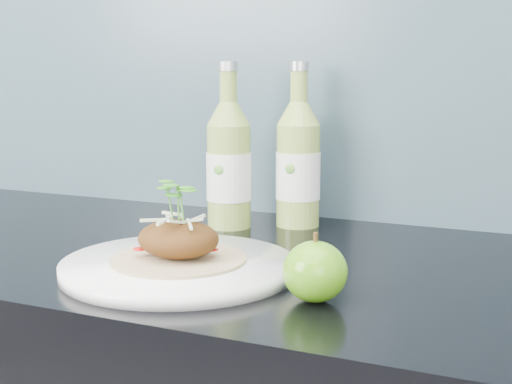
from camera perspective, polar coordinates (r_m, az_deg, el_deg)
subway_backsplash at (r=1.24m, az=4.67°, el=14.17°), size 4.00×0.02×0.70m
dinner_plate at (r=0.91m, az=-6.19°, el=-5.95°), size 0.31×0.31×0.02m
pork_taco at (r=0.90m, az=-6.24°, el=-3.64°), size 0.17×0.17×0.10m
green_apple at (r=0.79m, az=4.74°, el=-6.36°), size 0.08×0.08×0.08m
cider_bottle_left at (r=1.15m, az=-2.19°, el=2.14°), size 0.08×0.08×0.27m
cider_bottle_right at (r=1.16m, az=3.39°, el=2.21°), size 0.09×0.09×0.27m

